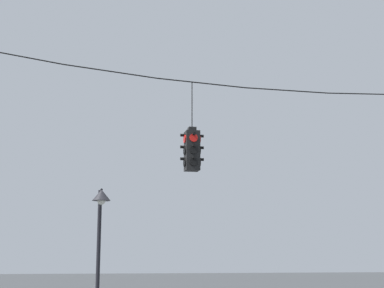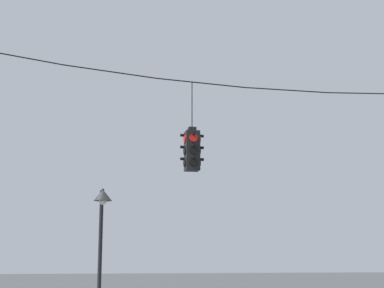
% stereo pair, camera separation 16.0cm
% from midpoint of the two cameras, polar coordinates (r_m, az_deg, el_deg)
% --- Properties ---
extents(span_wire, '(15.87, 0.03, 0.60)m').
position_cam_midpoint_polar(span_wire, '(15.47, 9.52, 5.85)').
color(span_wire, black).
extents(traffic_light_near_left_pole, '(0.58, 0.58, 2.23)m').
position_cam_midpoint_polar(traffic_light_near_left_pole, '(14.31, 0.32, -0.59)').
color(traffic_light_near_left_pole, black).
extents(street_lamp, '(0.55, 0.94, 4.58)m').
position_cam_midpoint_polar(street_lamp, '(17.93, -8.49, -7.42)').
color(street_lamp, black).
rests_on(street_lamp, ground_plane).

